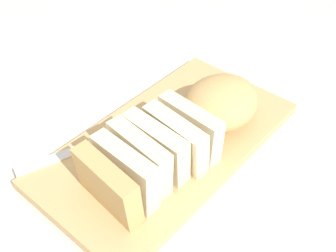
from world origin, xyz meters
TOP-DOWN VIEW (x-y plane):
  - ground_plane at (0.00, 0.00)m, footprint 3.00×3.00m
  - cutting_board at (0.00, 0.00)m, footprint 0.46×0.26m
  - bread_loaf at (-0.00, 0.03)m, footprint 0.35×0.15m
  - bread_knife at (0.03, -0.07)m, footprint 0.25×0.12m
  - crumb_near_knife at (0.02, 0.07)m, footprint 0.01×0.01m
  - crumb_near_loaf at (-0.06, 0.03)m, footprint 0.01×0.01m
  - crumb_stray_left at (-0.01, -0.04)m, footprint 0.01×0.01m
  - crumb_stray_right at (0.05, 0.05)m, footprint 0.01×0.01m

SIDE VIEW (x-z plane):
  - ground_plane at x=0.00m, z-range 0.00..0.00m
  - cutting_board at x=0.00m, z-range 0.00..0.02m
  - crumb_stray_left at x=-0.01m, z-range 0.02..0.03m
  - crumb_near_knife at x=0.02m, z-range 0.02..0.03m
  - crumb_stray_right at x=0.05m, z-range 0.02..0.03m
  - crumb_near_loaf at x=-0.06m, z-range 0.02..0.03m
  - bread_knife at x=0.03m, z-range 0.02..0.04m
  - bread_loaf at x=0.00m, z-range 0.02..0.10m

